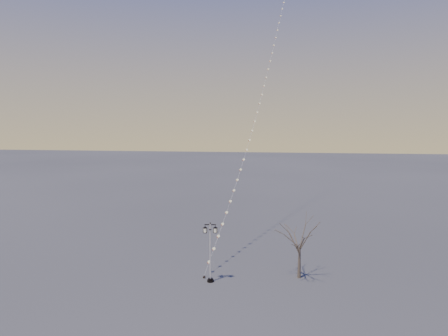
# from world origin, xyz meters

# --- Properties ---
(ground) EXTENTS (300.00, 300.00, 0.00)m
(ground) POSITION_xyz_m (0.00, 0.00, 0.00)
(ground) COLOR #464647
(ground) RESTS_ON ground
(street_lamp) EXTENTS (1.18, 0.52, 4.67)m
(street_lamp) POSITION_xyz_m (-0.09, 0.26, 2.58)
(street_lamp) COLOR black
(street_lamp) RESTS_ON ground
(bare_tree) EXTENTS (2.74, 2.74, 4.55)m
(bare_tree) POSITION_xyz_m (6.69, 2.15, 3.16)
(bare_tree) COLOR brown
(bare_tree) RESTS_ON ground
(kite_train) EXTENTS (6.68, 36.76, 34.49)m
(kite_train) POSITION_xyz_m (2.32, 18.99, 17.12)
(kite_train) COLOR black
(kite_train) RESTS_ON ground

